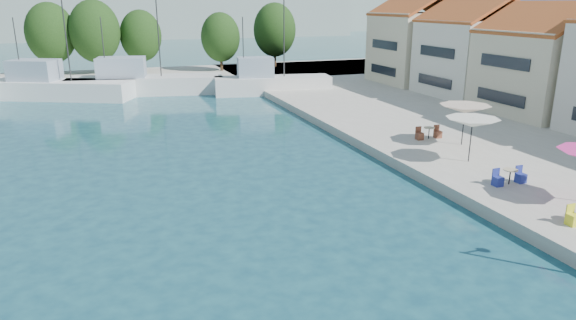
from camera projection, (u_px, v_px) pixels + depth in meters
name	position (u px, v px, depth m)	size (l,w,h in m)	color
quay_right	(551.00, 126.00, 38.35)	(32.00, 92.00, 0.60)	#AFAC9E
quay_far	(114.00, 79.00, 61.93)	(90.00, 16.00, 0.60)	#AFAC9E
hill_west	(13.00, 7.00, 136.24)	(180.00, 40.00, 16.00)	#909D93
hill_east	(247.00, 12.00, 177.46)	(140.00, 40.00, 12.00)	#909D93
building_04	(549.00, 57.00, 40.31)	(9.00, 8.80, 9.20)	beige
building_05	(474.00, 46.00, 48.34)	(8.40, 8.80, 9.70)	white
building_06	(419.00, 37.00, 56.36)	(9.00, 8.80, 10.20)	beige
trawler_02	(54.00, 88.00, 50.66)	(14.85, 9.70, 10.20)	white
trawler_03	(142.00, 84.00, 53.39)	(16.18, 6.72, 10.20)	silver
trawler_04	(270.00, 84.00, 53.32)	(12.32, 5.07, 10.20)	silver
tree_04	(50.00, 33.00, 62.45)	(5.85, 5.85, 8.67)	#3F2B19
tree_05	(95.00, 31.00, 62.89)	(6.06, 6.06, 8.97)	#3F2B19
tree_06	(141.00, 36.00, 65.92)	(5.23, 5.23, 7.74)	#3F2B19
tree_07	(220.00, 37.00, 66.09)	(5.01, 5.01, 7.42)	#3F2B19
tree_08	(275.00, 30.00, 70.37)	(5.82, 5.82, 8.61)	#3F2B19
umbrella_white	(472.00, 123.00, 28.07)	(2.95, 2.95, 2.48)	black
umbrella_cream	(465.00, 109.00, 31.48)	(3.13, 3.13, 2.52)	black
cafe_table_02	(509.00, 179.00, 25.03)	(1.82, 0.70, 0.76)	black
cafe_table_03	(429.00, 134.00, 33.44)	(1.82, 0.70, 0.76)	black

